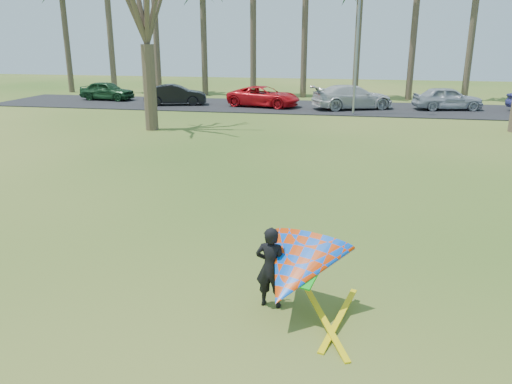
% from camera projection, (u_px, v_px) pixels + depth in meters
% --- Properties ---
extents(ground, '(100.00, 100.00, 0.00)m').
position_uv_depth(ground, '(236.00, 274.00, 9.93)').
color(ground, '#1D5212').
rests_on(ground, ground).
extents(parking_strip, '(46.00, 7.00, 0.06)m').
position_uv_depth(parking_strip, '(323.00, 108.00, 33.34)').
color(parking_strip, black).
rests_on(parking_strip, ground).
extents(streetlight, '(2.28, 0.18, 8.00)m').
position_uv_depth(streetlight, '(360.00, 38.00, 28.81)').
color(streetlight, gray).
rests_on(streetlight, ground).
extents(car_0, '(4.13, 1.95, 1.36)m').
position_uv_depth(car_0, '(107.00, 91.00, 36.95)').
color(car_0, '#1A4121').
rests_on(car_0, parking_strip).
extents(car_1, '(4.42, 2.56, 1.38)m').
position_uv_depth(car_1, '(176.00, 95.00, 34.22)').
color(car_1, black).
rests_on(car_1, parking_strip).
extents(car_2, '(5.19, 3.17, 1.35)m').
position_uv_depth(car_2, '(264.00, 96.00, 33.41)').
color(car_2, red).
rests_on(car_2, parking_strip).
extents(car_3, '(5.69, 4.07, 1.53)m').
position_uv_depth(car_3, '(353.00, 97.00, 32.28)').
color(car_3, silver).
rests_on(car_3, parking_strip).
extents(car_4, '(4.53, 2.51, 1.46)m').
position_uv_depth(car_4, '(448.00, 98.00, 31.92)').
color(car_4, '#A8AEB6').
rests_on(car_4, parking_strip).
extents(kite_flyer, '(2.13, 2.39, 2.02)m').
position_uv_depth(kite_flyer, '(293.00, 270.00, 8.22)').
color(kite_flyer, black).
rests_on(kite_flyer, ground).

